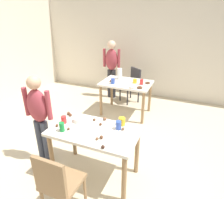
{
  "coord_description": "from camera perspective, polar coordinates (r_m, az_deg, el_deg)",
  "views": [
    {
      "loc": [
        1.04,
        -2.09,
        2.16
      ],
      "look_at": [
        -0.06,
        0.54,
        0.9
      ],
      "focal_mm": 31.85,
      "sensor_mm": 36.0,
      "label": 1
    }
  ],
  "objects": [
    {
      "name": "mixing_bowl",
      "position": [
        2.83,
        -9.24,
        -5.61
      ],
      "size": [
        0.18,
        0.18,
        0.06
      ],
      "primitive_type": "cylinder",
      "color": "white",
      "rests_on": "dining_table_near"
    },
    {
      "name": "cake_ball_5",
      "position": [
        2.71,
        -3.35,
        -7.06
      ],
      "size": [
        0.04,
        0.04,
        0.04
      ],
      "primitive_type": "sphere",
      "color": "brown",
      "rests_on": "dining_table_near"
    },
    {
      "name": "cake_ball_10",
      "position": [
        2.45,
        -3.08,
        -10.73
      ],
      "size": [
        0.05,
        0.05,
        0.05
      ],
      "primitive_type": "sphere",
      "color": "brown",
      "rests_on": "dining_table_near"
    },
    {
      "name": "ground_plane",
      "position": [
        3.18,
        -2.91,
        -18.98
      ],
      "size": [
        6.4,
        6.4,
        0.0
      ],
      "primitive_type": "plane",
      "color": "beige"
    },
    {
      "name": "fork_near",
      "position": [
        2.46,
        3.69,
        -11.13
      ],
      "size": [
        0.17,
        0.02,
        0.01
      ],
      "primitive_type": "cube",
      "color": "silver",
      "rests_on": "dining_table_near"
    },
    {
      "name": "cup_far_2",
      "position": [
        4.24,
        8.47,
        5.0
      ],
      "size": [
        0.07,
        0.07,
        0.11
      ],
      "primitive_type": "cylinder",
      "color": "red",
      "rests_on": "dining_table_far"
    },
    {
      "name": "cake_ball_4",
      "position": [
        3.03,
        -12.33,
        -3.91
      ],
      "size": [
        0.05,
        0.05,
        0.05
      ],
      "primitive_type": "sphere",
      "color": "brown",
      "rests_on": "dining_table_near"
    },
    {
      "name": "pitcher_far",
      "position": [
        4.52,
        2.22,
        7.35
      ],
      "size": [
        0.11,
        0.11,
        0.25
      ],
      "primitive_type": "cylinder",
      "color": "white",
      "rests_on": "dining_table_far"
    },
    {
      "name": "cup_far_0",
      "position": [
        4.24,
        0.23,
        5.31
      ],
      "size": [
        0.08,
        0.08,
        0.11
      ],
      "primitive_type": "cylinder",
      "color": "#3351B2",
      "rests_on": "dining_table_far"
    },
    {
      "name": "cake_ball_6",
      "position": [
        2.29,
        -2.62,
        -13.43
      ],
      "size": [
        0.04,
        0.04,
        0.04
      ],
      "primitive_type": "sphere",
      "color": "#3D2319",
      "rests_on": "dining_table_near"
    },
    {
      "name": "cake_ball_1",
      "position": [
        2.82,
        -5.11,
        -5.79
      ],
      "size": [
        0.04,
        0.04,
        0.04
      ],
      "primitive_type": "sphere",
      "color": "brown",
      "rests_on": "dining_table_near"
    },
    {
      "name": "person_girl_near",
      "position": [
        3.02,
        -20.24,
        -3.92
      ],
      "size": [
        0.45,
        0.22,
        1.4
      ],
      "color": "#383D4C",
      "rests_on": "ground_plane"
    },
    {
      "name": "donut_far_2",
      "position": [
        4.03,
        5.91,
        3.6
      ],
      "size": [
        0.14,
        0.14,
        0.04
      ],
      "primitive_type": "torus",
      "color": "white",
      "rests_on": "dining_table_far"
    },
    {
      "name": "dining_table_far",
      "position": [
        4.39,
        4.09,
        3.56
      ],
      "size": [
        1.07,
        0.74,
        0.75
      ],
      "color": "silver",
      "rests_on": "ground_plane"
    },
    {
      "name": "cake_ball_2",
      "position": [
        2.43,
        -4.32,
        -11.14
      ],
      "size": [
        0.04,
        0.04,
        0.04
      ],
      "primitive_type": "sphere",
      "color": "brown",
      "rests_on": "dining_table_near"
    },
    {
      "name": "donut_far_1",
      "position": [
        4.38,
        0.11,
        5.39
      ],
      "size": [
        0.12,
        0.12,
        0.04
      ],
      "primitive_type": "torus",
      "color": "brown",
      "rests_on": "dining_table_far"
    },
    {
      "name": "wall_back",
      "position": [
        5.45,
        11.81,
        14.36
      ],
      "size": [
        6.4,
        0.1,
        2.6
      ],
      "primitive_type": "cube",
      "color": "beige",
      "rests_on": "ground_plane"
    },
    {
      "name": "cake_ball_9",
      "position": [
        2.67,
        -12.37,
        -8.21
      ],
      "size": [
        0.04,
        0.04,
        0.04
      ],
      "primitive_type": "sphere",
      "color": "brown",
      "rests_on": "dining_table_near"
    },
    {
      "name": "cake_ball_0",
      "position": [
        2.99,
        -11.83,
        -4.34
      ],
      "size": [
        0.05,
        0.05,
        0.05
      ],
      "primitive_type": "sphere",
      "color": "brown",
      "rests_on": "dining_table_near"
    },
    {
      "name": "dining_table_near",
      "position": [
        2.69,
        -5.09,
        -10.75
      ],
      "size": [
        1.16,
        0.66,
        0.75
      ],
      "color": "silver",
      "rests_on": "ground_plane"
    },
    {
      "name": "chair_near_table",
      "position": [
        2.37,
        -15.3,
        -21.92
      ],
      "size": [
        0.4,
        0.4,
        0.87
      ],
      "color": "olive",
      "rests_on": "ground_plane"
    },
    {
      "name": "cup_far_1",
      "position": [
        4.31,
        6.58,
        5.27
      ],
      "size": [
        0.08,
        0.08,
        0.09
      ],
      "primitive_type": "cylinder",
      "color": "yellow",
      "rests_on": "dining_table_far"
    },
    {
      "name": "chair_far_table",
      "position": [
        5.1,
        5.78,
        4.75
      ],
      "size": [
        0.56,
        0.56,
        0.87
      ],
      "color": "#2D2D33",
      "rests_on": "ground_plane"
    },
    {
      "name": "donut_far_0",
      "position": [
        4.02,
        7.95,
        3.41
      ],
      "size": [
        0.11,
        0.11,
        0.03
      ],
      "primitive_type": "torus",
      "color": "brown",
      "rests_on": "dining_table_far"
    },
    {
      "name": "cup_near_1",
      "position": [
        2.6,
        1.86,
        -7.4
      ],
      "size": [
        0.07,
        0.07,
        0.12
      ],
      "primitive_type": "cylinder",
      "color": "#3351B2",
      "rests_on": "dining_table_near"
    },
    {
      "name": "cake_ball_3",
      "position": [
        2.82,
        -2.11,
        -5.53
      ],
      "size": [
        0.05,
        0.05,
        0.05
      ],
      "primitive_type": "sphere",
      "color": "brown",
      "rests_on": "dining_table_near"
    },
    {
      "name": "soda_can",
      "position": [
        2.64,
        -14.19,
        -7.67
      ],
      "size": [
        0.07,
        0.07,
        0.12
      ],
      "primitive_type": "cylinder",
      "color": "#198438",
      "rests_on": "dining_table_near"
    },
    {
      "name": "cake_ball_7",
      "position": [
        2.61,
        3.2,
        -8.37
      ],
      "size": [
        0.04,
        0.04,
        0.04
      ],
      "primitive_type": "sphere",
      "color": "brown",
      "rests_on": "dining_table_near"
    },
    {
      "name": "cup_near_2",
      "position": [
        2.7,
        2.87,
        -6.31
      ],
      "size": [
        0.09,
        0.09,
        0.11
      ],
      "primitive_type": "cylinder",
      "color": "yellow",
      "rests_on": "dining_table_near"
    },
    {
      "name": "donut_far_3",
      "position": [
        4.33,
        10.2,
        4.71
      ],
      "size": [
        0.11,
        0.11,
        0.03
      ],
      "primitive_type": "torus",
      "color": "brown",
      "rests_on": "dining_table_far"
    },
    {
      "name": "cake_ball_8",
      "position": [
        2.77,
        -15.51,
        -7.2
      ],
      "size": [
        0.04,
        0.04,
        0.04
      ],
      "primitive_type": "sphere",
      "color": "brown",
      "rests_on": "dining_table_near"
    },
    {
      "name": "cup_near_0",
      "position": [
        2.83,
        -13.66,
        -5.63
      ],
      "size": [
        0.07,
        0.07,
        0.1
      ],
      "primitive_type": "cylinder",
      "color": "red",
      "rests_on": "dining_table_near"
    },
    {
      "name": "person_adult_far",
      "position": [
        5.21,
        -0.13,
        9.98
      ],
      "size": [
        0.46,
        0.25,
        1.51
      ],
      "color": "#28282D",
      "rests_on": "ground_plane"
    }
  ]
}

